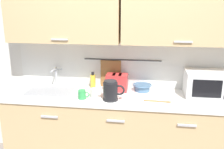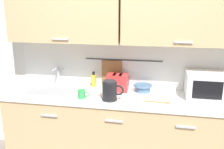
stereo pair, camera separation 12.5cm
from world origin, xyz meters
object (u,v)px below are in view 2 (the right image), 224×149
at_px(electric_kettle, 110,91).
at_px(mug_near_sink, 82,94).
at_px(mixing_bowl, 143,88).
at_px(mug_by_kettle, 94,92).
at_px(wooden_spoon, 160,102).
at_px(toaster, 117,82).
at_px(dish_soap_bottle, 94,81).
at_px(microwave, 208,85).

bearing_deg(electric_kettle, mug_near_sink, -178.25).
height_order(mixing_bowl, mug_by_kettle, mug_by_kettle).
relative_size(mixing_bowl, wooden_spoon, 0.77).
bearing_deg(electric_kettle, mixing_bowl, 46.77).
xyz_separation_m(mixing_bowl, toaster, (-0.29, -0.02, 0.05)).
distance_m(dish_soap_bottle, wooden_spoon, 0.85).
xyz_separation_m(microwave, dish_soap_bottle, (-1.26, 0.08, -0.05)).
bearing_deg(toaster, mug_near_sink, -135.63).
height_order(dish_soap_bottle, mug_near_sink, dish_soap_bottle).
xyz_separation_m(mixing_bowl, mug_by_kettle, (-0.50, -0.27, 0.00)).
bearing_deg(mug_by_kettle, electric_kettle, -18.65).
bearing_deg(microwave, dish_soap_bottle, 176.28).
relative_size(mixing_bowl, toaster, 0.84).
bearing_deg(microwave, mug_by_kettle, -170.19).
xyz_separation_m(dish_soap_bottle, mug_near_sink, (-0.04, -0.36, -0.04)).
relative_size(dish_soap_bottle, wooden_spoon, 0.71).
bearing_deg(mug_near_sink, dish_soap_bottle, 84.18).
xyz_separation_m(mug_near_sink, toaster, (0.33, 0.32, 0.05)).
bearing_deg(mixing_bowl, electric_kettle, -133.23).
distance_m(electric_kettle, dish_soap_bottle, 0.44).
bearing_deg(microwave, mixing_bowl, 174.64).
relative_size(mug_near_sink, wooden_spoon, 0.43).
relative_size(mug_near_sink, toaster, 0.47).
relative_size(toaster, mug_by_kettle, 2.13).
bearing_deg(mug_by_kettle, toaster, 49.41).
xyz_separation_m(mug_near_sink, wooden_spoon, (0.81, 0.02, -0.04)).
bearing_deg(mixing_bowl, toaster, -175.44).
distance_m(toaster, wooden_spoon, 0.57).
bearing_deg(toaster, mixing_bowl, 4.56).
xyz_separation_m(electric_kettle, toaster, (0.03, 0.31, -0.01)).
bearing_deg(electric_kettle, dish_soap_bottle, 127.00).
bearing_deg(wooden_spoon, microwave, 27.38).
xyz_separation_m(dish_soap_bottle, wooden_spoon, (0.77, -0.34, -0.08)).
relative_size(mixing_bowl, mug_by_kettle, 1.78).
relative_size(dish_soap_bottle, toaster, 0.77).
height_order(dish_soap_bottle, toaster, dish_soap_bottle).
distance_m(mug_near_sink, toaster, 0.46).
distance_m(dish_soap_bottle, mug_by_kettle, 0.30).
height_order(microwave, electric_kettle, microwave).
relative_size(microwave, toaster, 1.80).
bearing_deg(mug_by_kettle, mug_near_sink, -147.82).
height_order(electric_kettle, toaster, electric_kettle).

